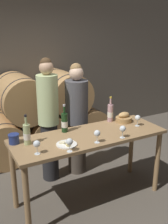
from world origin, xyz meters
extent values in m
plane|color=#564F44|center=(0.00, 0.00, 0.00)|extent=(10.00, 10.00, 0.00)
cube|color=#60594F|center=(0.00, 2.23, 1.60)|extent=(10.00, 0.12, 3.20)
cylinder|color=tan|center=(-0.77, 1.63, 0.37)|extent=(0.73, 0.96, 0.73)
cylinder|color=#2D2D33|center=(-0.77, 1.32, 0.37)|extent=(0.75, 0.02, 0.75)
cylinder|color=tan|center=(0.00, 1.63, 0.37)|extent=(0.73, 0.96, 0.73)
cylinder|color=#2D2D33|center=(0.00, 1.32, 0.37)|extent=(0.75, 0.02, 0.75)
cylinder|color=#2D2D33|center=(0.00, 1.94, 0.37)|extent=(0.75, 0.02, 0.75)
cylinder|color=tan|center=(0.77, 1.63, 0.37)|extent=(0.73, 0.96, 0.73)
cylinder|color=#2D2D33|center=(0.77, 1.32, 0.37)|extent=(0.75, 0.02, 0.75)
cylinder|color=#2D2D33|center=(0.77, 1.94, 0.37)|extent=(0.75, 0.02, 0.75)
cylinder|color=tan|center=(-0.39, 1.63, 1.03)|extent=(0.73, 0.96, 0.73)
cylinder|color=#2D2D33|center=(-0.39, 1.32, 1.03)|extent=(0.75, 0.02, 0.75)
cylinder|color=#2D2D33|center=(-0.39, 1.94, 1.03)|extent=(0.75, 0.02, 0.75)
cylinder|color=tan|center=(0.39, 1.63, 1.03)|extent=(0.73, 0.96, 0.73)
cylinder|color=#2D2D33|center=(0.39, 1.32, 1.03)|extent=(0.75, 0.02, 0.75)
cylinder|color=#2D2D33|center=(0.39, 1.94, 1.03)|extent=(0.75, 0.02, 0.75)
cylinder|color=#99754C|center=(-0.88, -0.28, 0.43)|extent=(0.06, 0.06, 0.86)
cylinder|color=#99754C|center=(0.88, -0.28, 0.43)|extent=(0.06, 0.06, 0.86)
cylinder|color=#99754C|center=(-0.88, 0.28, 0.43)|extent=(0.06, 0.06, 0.86)
cylinder|color=#99754C|center=(0.88, 0.28, 0.43)|extent=(0.06, 0.06, 0.86)
cube|color=#99754C|center=(0.00, 0.00, 0.88)|extent=(1.89, 0.67, 0.04)
cylinder|color=#232326|center=(-0.25, 0.70, 0.43)|extent=(0.24, 0.24, 0.86)
cylinder|color=beige|center=(-0.25, 0.70, 1.20)|extent=(0.29, 0.29, 0.68)
sphere|color=tan|center=(-0.25, 0.70, 1.64)|extent=(0.19, 0.19, 0.19)
sphere|color=#47331E|center=(-0.25, 0.71, 1.69)|extent=(0.16, 0.16, 0.16)
cylinder|color=#4C4238|center=(0.18, 0.70, 0.40)|extent=(0.27, 0.27, 0.80)
cylinder|color=#4C4C51|center=(0.18, 0.70, 1.11)|extent=(0.33, 0.33, 0.63)
sphere|color=beige|center=(0.18, 0.70, 1.53)|extent=(0.20, 0.20, 0.20)
sphere|color=olive|center=(0.18, 0.71, 1.58)|extent=(0.17, 0.17, 0.17)
cylinder|color=#193819|center=(-0.22, 0.23, 1.02)|extent=(0.08, 0.08, 0.24)
cylinder|color=#193819|center=(-0.22, 0.23, 1.18)|extent=(0.03, 0.03, 0.09)
cylinder|color=#B7B7BC|center=(-0.22, 0.23, 1.24)|extent=(0.03, 0.03, 0.02)
cylinder|color=white|center=(-0.22, 0.23, 1.00)|extent=(0.08, 0.08, 0.08)
cylinder|color=#ADBC7F|center=(-0.74, 0.09, 1.02)|extent=(0.08, 0.08, 0.23)
cylinder|color=#ADBC7F|center=(-0.74, 0.09, 1.18)|extent=(0.03, 0.03, 0.09)
cylinder|color=black|center=(-0.74, 0.09, 1.23)|extent=(0.03, 0.03, 0.02)
cylinder|color=white|center=(-0.74, 0.09, 1.00)|extent=(0.08, 0.08, 0.07)
cylinder|color=#BC8E93|center=(0.48, 0.27, 1.02)|extent=(0.08, 0.08, 0.24)
cylinder|color=#BC8E93|center=(0.48, 0.27, 1.18)|extent=(0.03, 0.03, 0.09)
cylinder|color=gold|center=(0.48, 0.27, 1.24)|extent=(0.03, 0.03, 0.02)
cylinder|color=white|center=(0.48, 0.27, 1.00)|extent=(0.08, 0.08, 0.08)
cylinder|color=navy|center=(-0.86, 0.18, 0.96)|extent=(0.11, 0.11, 0.11)
cylinder|color=navy|center=(-0.86, 0.18, 1.00)|extent=(0.12, 0.12, 0.01)
cylinder|color=#A87F4C|center=(0.64, 0.17, 0.93)|extent=(0.22, 0.22, 0.07)
ellipsoid|color=tan|center=(0.64, 0.17, 1.00)|extent=(0.17, 0.10, 0.08)
cylinder|color=white|center=(-0.36, -0.13, 0.91)|extent=(0.23, 0.23, 0.01)
cube|color=beige|center=(-0.31, -0.11, 0.93)|extent=(0.07, 0.06, 0.02)
cube|color=beige|center=(-0.40, -0.10, 0.93)|extent=(0.07, 0.07, 0.02)
cube|color=#E0CC7F|center=(-0.37, -0.18, 0.93)|extent=(0.05, 0.06, 0.02)
cylinder|color=white|center=(-0.72, -0.18, 0.90)|extent=(0.06, 0.06, 0.00)
cylinder|color=white|center=(-0.72, -0.18, 0.94)|extent=(0.01, 0.01, 0.08)
sphere|color=white|center=(-0.72, -0.18, 1.01)|extent=(0.07, 0.07, 0.07)
cylinder|color=white|center=(-0.40, -0.29, 0.90)|extent=(0.06, 0.06, 0.00)
cylinder|color=white|center=(-0.40, -0.29, 0.94)|extent=(0.01, 0.01, 0.08)
sphere|color=white|center=(-0.40, -0.29, 1.01)|extent=(0.07, 0.07, 0.07)
cylinder|color=white|center=(-0.03, -0.24, 0.90)|extent=(0.06, 0.06, 0.00)
cylinder|color=white|center=(-0.03, -0.24, 0.94)|extent=(0.01, 0.01, 0.08)
sphere|color=white|center=(-0.03, -0.24, 1.01)|extent=(0.07, 0.07, 0.07)
cylinder|color=white|center=(0.30, -0.26, 0.90)|extent=(0.06, 0.06, 0.00)
cylinder|color=white|center=(0.30, -0.26, 0.94)|extent=(0.01, 0.01, 0.08)
sphere|color=white|center=(0.30, -0.26, 1.01)|extent=(0.07, 0.07, 0.07)
cylinder|color=white|center=(0.70, -0.04, 0.90)|extent=(0.06, 0.06, 0.00)
cylinder|color=white|center=(0.70, -0.04, 0.94)|extent=(0.01, 0.01, 0.08)
sphere|color=white|center=(0.70, -0.04, 1.01)|extent=(0.07, 0.07, 0.07)
camera|label=1|loc=(-1.44, -2.54, 2.14)|focal=42.00mm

